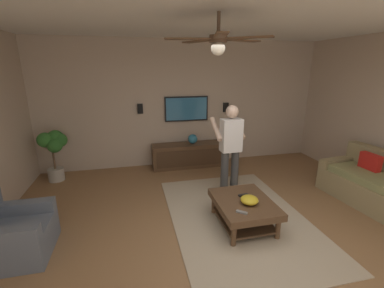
{
  "coord_description": "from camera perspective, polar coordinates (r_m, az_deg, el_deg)",
  "views": [
    {
      "loc": [
        -2.67,
        1.22,
        2.26
      ],
      "look_at": [
        1.31,
        0.29,
        1.05
      ],
      "focal_mm": 24.41,
      "sensor_mm": 36.0,
      "label": 1
    }
  ],
  "objects": [
    {
      "name": "couch",
      "position": [
        5.41,
        36.21,
        -7.95
      ],
      "size": [
        1.97,
        1.02,
        0.87
      ],
      "rotation": [
        0.0,
        0.0,
        1.66
      ],
      "color": "#93845B",
      "rests_on": "ground"
    },
    {
      "name": "vase_round",
      "position": [
        6.05,
        0.14,
        1.12
      ],
      "size": [
        0.22,
        0.22,
        0.22
      ],
      "primitive_type": "sphere",
      "color": "teal",
      "rests_on": "media_console"
    },
    {
      "name": "remote_black",
      "position": [
        4.07,
        11.14,
        -10.86
      ],
      "size": [
        0.06,
        0.15,
        0.02
      ],
      "primitive_type": "cube",
      "rotation": [
        0.0,
        0.0,
        4.83
      ],
      "color": "black",
      "rests_on": "coffee_table"
    },
    {
      "name": "wall_speaker_right",
      "position": [
        5.99,
        -11.27,
        7.58
      ],
      "size": [
        0.06,
        0.12,
        0.22
      ],
      "primitive_type": "cube",
      "color": "black"
    },
    {
      "name": "ceiling_fan",
      "position": [
        3.14,
        5.81,
        21.42
      ],
      "size": [
        1.16,
        1.19,
        0.46
      ],
      "color": "#4C3828"
    },
    {
      "name": "armchair",
      "position": [
        4.05,
        -34.81,
        -16.12
      ],
      "size": [
        0.8,
        0.81,
        0.82
      ],
      "rotation": [
        0.0,
        0.0,
        -1.57
      ],
      "color": "slate",
      "rests_on": "ground"
    },
    {
      "name": "person_standing",
      "position": [
        4.69,
        8.37,
        -0.16
      ],
      "size": [
        0.55,
        0.55,
        1.64
      ],
      "rotation": [
        0.0,
        0.0,
        0.04
      ],
      "color": "#3F3F3F",
      "rests_on": "ground"
    },
    {
      "name": "media_console",
      "position": [
        6.14,
        -0.69,
        -2.41
      ],
      "size": [
        0.45,
        1.7,
        0.55
      ],
      "rotation": [
        0.0,
        0.0,
        3.14
      ],
      "color": "#513823",
      "rests_on": "ground"
    },
    {
      "name": "wall_back_tv",
      "position": [
        6.18,
        -1.75,
        8.75
      ],
      "size": [
        0.1,
        6.72,
        2.86
      ],
      "primitive_type": "cube",
      "color": "#BCA893",
      "rests_on": "ground"
    },
    {
      "name": "wall_speaker_left",
      "position": [
        6.4,
        7.4,
        7.96
      ],
      "size": [
        0.06,
        0.12,
        0.22
      ],
      "primitive_type": "cube",
      "color": "black"
    },
    {
      "name": "remote_grey",
      "position": [
        3.63,
        10.82,
        -14.43
      ],
      "size": [
        0.13,
        0.14,
        0.02
      ],
      "primitive_type": "cube",
      "rotation": [
        0.0,
        0.0,
        4.0
      ],
      "color": "slate",
      "rests_on": "coffee_table"
    },
    {
      "name": "remote_white",
      "position": [
        3.95,
        13.25,
        -11.89
      ],
      "size": [
        0.14,
        0.13,
        0.02
      ],
      "primitive_type": "cube",
      "rotation": [
        0.0,
        0.0,
        3.87
      ],
      "color": "white",
      "rests_on": "coffee_table"
    },
    {
      "name": "area_rug",
      "position": [
        4.3,
        9.87,
        -15.43
      ],
      "size": [
        3.0,
        2.02,
        0.01
      ],
      "primitive_type": "cube",
      "color": "tan",
      "rests_on": "ground"
    },
    {
      "name": "potted_plant_tall",
      "position": [
        5.92,
        -27.91,
        -0.66
      ],
      "size": [
        0.43,
        0.54,
        1.05
      ],
      "color": "#B7B2A8",
      "rests_on": "ground"
    },
    {
      "name": "tv",
      "position": [
        6.11,
        -1.22,
        7.7
      ],
      "size": [
        0.05,
        1.02,
        0.57
      ],
      "rotation": [
        0.0,
        0.0,
        3.14
      ],
      "color": "black"
    },
    {
      "name": "bowl",
      "position": [
        3.86,
        12.43,
        -11.83
      ],
      "size": [
        0.25,
        0.25,
        0.11
      ],
      "primitive_type": "ellipsoid",
      "color": "gold",
      "rests_on": "coffee_table"
    },
    {
      "name": "ground_plane",
      "position": [
        3.7,
        9.68,
        -21.42
      ],
      "size": [
        7.89,
        7.89,
        0.0
      ],
      "primitive_type": "plane",
      "color": "olive"
    },
    {
      "name": "coffee_table",
      "position": [
        4.0,
        11.22,
        -13.33
      ],
      "size": [
        1.0,
        0.8,
        0.4
      ],
      "color": "#513823",
      "rests_on": "ground"
    }
  ]
}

